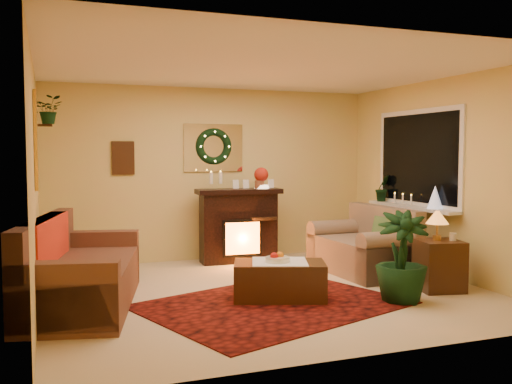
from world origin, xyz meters
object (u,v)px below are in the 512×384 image
object	(u,v)px
sofa	(84,266)
side_table_round	(260,239)
coffee_table	(280,281)
loveseat	(362,242)
end_table_square	(439,268)
fireplace	(238,225)

from	to	relation	value
sofa	side_table_round	distance (m)	3.16
sofa	coffee_table	bearing A→B (deg)	0.41
coffee_table	side_table_round	bearing A→B (deg)	94.61
loveseat	side_table_round	xyz separation A→B (m)	(-1.00, 1.25, -0.10)
side_table_round	end_table_square	xyz separation A→B (m)	(1.35, -2.44, -0.05)
sofa	side_table_round	bearing A→B (deg)	46.26
coffee_table	sofa	bearing A→B (deg)	-172.87
fireplace	end_table_square	size ratio (longest dim) A/B	1.88
end_table_square	coffee_table	size ratio (longest dim) A/B	0.60
fireplace	coffee_table	world-z (taller)	fireplace
fireplace	side_table_round	bearing A→B (deg)	-2.68
coffee_table	end_table_square	bearing A→B (deg)	12.54
sofa	side_table_round	size ratio (longest dim) A/B	3.24
end_table_square	coffee_table	distance (m)	1.96
fireplace	coffee_table	bearing A→B (deg)	-93.70
end_table_square	coffee_table	world-z (taller)	end_table_square
sofa	side_table_round	world-z (taller)	sofa
side_table_round	end_table_square	bearing A→B (deg)	-61.11
loveseat	side_table_round	size ratio (longest dim) A/B	2.25
coffee_table	fireplace	bearing A→B (deg)	103.20
sofa	coffee_table	distance (m)	2.11
sofa	fireplace	world-z (taller)	fireplace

